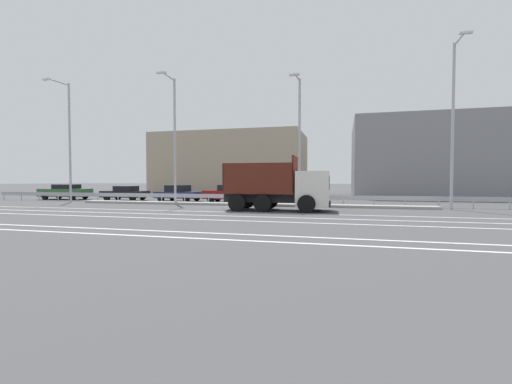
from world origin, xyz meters
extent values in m
plane|color=#424244|center=(0.00, 0.00, 0.00)|extent=(320.00, 320.00, 0.00)
cube|color=silver|center=(3.30, -2.96, 0.00)|extent=(48.77, 0.16, 0.01)
cube|color=silver|center=(3.30, -5.04, 0.00)|extent=(48.77, 0.16, 0.01)
cube|color=silver|center=(3.30, -6.93, 0.00)|extent=(48.77, 0.16, 0.01)
cube|color=silver|center=(3.30, -10.72, 0.00)|extent=(48.77, 0.16, 0.01)
cube|color=silver|center=(3.30, -11.87, 0.00)|extent=(48.77, 0.16, 0.01)
cube|color=gray|center=(0.00, 2.32, 0.09)|extent=(26.82, 1.10, 0.18)
cube|color=#9EA0A5|center=(0.00, 3.49, 0.62)|extent=(48.77, 0.04, 0.32)
cylinder|color=#ADADB2|center=(-24.08, 3.49, 0.31)|extent=(0.09, 0.09, 0.62)
cylinder|color=#ADADB2|center=(-21.99, 3.49, 0.31)|extent=(0.09, 0.09, 0.62)
cylinder|color=#ADADB2|center=(-19.90, 3.49, 0.31)|extent=(0.09, 0.09, 0.62)
cylinder|color=#ADADB2|center=(-17.80, 3.49, 0.31)|extent=(0.09, 0.09, 0.62)
cylinder|color=#ADADB2|center=(-15.71, 3.49, 0.31)|extent=(0.09, 0.09, 0.62)
cylinder|color=#ADADB2|center=(-13.61, 3.49, 0.31)|extent=(0.09, 0.09, 0.62)
cylinder|color=#ADADB2|center=(-11.52, 3.49, 0.31)|extent=(0.09, 0.09, 0.62)
cylinder|color=#ADADB2|center=(-9.42, 3.49, 0.31)|extent=(0.09, 0.09, 0.62)
cylinder|color=#ADADB2|center=(-7.33, 3.49, 0.31)|extent=(0.09, 0.09, 0.62)
cylinder|color=#ADADB2|center=(-5.24, 3.49, 0.31)|extent=(0.09, 0.09, 0.62)
cylinder|color=#ADADB2|center=(-3.14, 3.49, 0.31)|extent=(0.09, 0.09, 0.62)
cylinder|color=#ADADB2|center=(-1.05, 3.49, 0.31)|extent=(0.09, 0.09, 0.62)
cylinder|color=#ADADB2|center=(1.05, 3.49, 0.31)|extent=(0.09, 0.09, 0.62)
cylinder|color=#ADADB2|center=(3.14, 3.49, 0.31)|extent=(0.09, 0.09, 0.62)
cylinder|color=#ADADB2|center=(5.24, 3.49, 0.31)|extent=(0.09, 0.09, 0.62)
cylinder|color=#ADADB2|center=(7.33, 3.49, 0.31)|extent=(0.09, 0.09, 0.62)
cylinder|color=#ADADB2|center=(9.42, 3.49, 0.31)|extent=(0.09, 0.09, 0.62)
cylinder|color=#ADADB2|center=(11.52, 3.49, 0.31)|extent=(0.09, 0.09, 0.62)
cylinder|color=#ADADB2|center=(13.61, 3.49, 0.31)|extent=(0.09, 0.09, 0.62)
cylinder|color=#ADADB2|center=(15.71, 3.49, 0.31)|extent=(0.09, 0.09, 0.62)
cylinder|color=#ADADB2|center=(17.80, 3.49, 0.31)|extent=(0.09, 0.09, 0.62)
cube|color=silver|center=(5.54, -1.10, 1.36)|extent=(2.00, 2.55, 2.10)
cube|color=black|center=(6.52, -1.07, 1.73)|extent=(0.09, 2.14, 0.80)
cube|color=black|center=(6.56, -1.07, 0.47)|extent=(0.17, 2.44, 0.24)
cube|color=black|center=(2.33, -1.19, 0.79)|extent=(4.54, 1.50, 0.53)
cube|color=#511E14|center=(2.33, -1.19, 1.11)|extent=(4.39, 2.52, 0.12)
cube|color=#511E14|center=(2.30, -0.05, 2.04)|extent=(4.32, 0.23, 1.75)
cube|color=#511E14|center=(2.37, -2.34, 2.04)|extent=(4.32, 0.23, 1.75)
cube|color=#511E14|center=(4.44, -1.13, 2.26)|extent=(0.17, 2.39, 2.18)
cube|color=#511E14|center=(0.22, -1.25, 2.04)|extent=(0.17, 2.39, 1.75)
cylinder|color=black|center=(5.22, 0.11, 0.52)|extent=(1.05, 0.35, 1.04)
cylinder|color=black|center=(5.29, -2.33, 0.52)|extent=(1.05, 0.35, 1.04)
cylinder|color=black|center=(2.63, 0.04, 0.52)|extent=(1.05, 0.35, 1.04)
cylinder|color=black|center=(2.70, -2.40, 0.52)|extent=(1.05, 0.35, 1.04)
cylinder|color=black|center=(1.06, -0.01, 0.52)|extent=(1.05, 0.35, 1.04)
cylinder|color=black|center=(1.13, -2.45, 0.52)|extent=(1.05, 0.35, 1.04)
cylinder|color=white|center=(1.09, 2.32, 0.16)|extent=(0.16, 0.16, 0.33)
cylinder|color=black|center=(1.09, 2.32, 0.49)|extent=(0.16, 0.16, 0.33)
cylinder|color=white|center=(1.09, 2.32, 0.81)|extent=(0.16, 0.16, 0.33)
cylinder|color=black|center=(1.09, 2.32, 1.14)|extent=(0.16, 0.16, 0.33)
cylinder|color=white|center=(1.09, 2.32, 1.46)|extent=(0.16, 0.16, 0.33)
cylinder|color=#1E4CB2|center=(1.09, 2.32, 1.99)|extent=(0.73, 0.03, 0.73)
cylinder|color=white|center=(1.09, 2.32, 1.99)|extent=(0.79, 0.02, 0.79)
cylinder|color=#ADADB2|center=(-15.25, 2.24, 5.04)|extent=(0.18, 0.18, 10.08)
cylinder|color=#ADADB2|center=(-15.34, 1.22, 9.93)|extent=(0.28, 2.05, 0.10)
cube|color=silver|center=(-15.43, 0.20, 9.85)|extent=(0.71, 0.26, 0.12)
cylinder|color=#ADADB2|center=(-5.50, 2.39, 4.90)|extent=(0.18, 0.18, 9.80)
cylinder|color=#ADADB2|center=(-5.42, 1.28, 9.65)|extent=(0.24, 2.21, 0.10)
cube|color=silver|center=(-5.35, 0.18, 9.57)|extent=(0.71, 0.24, 0.12)
cylinder|color=#ADADB2|center=(4.26, 2.50, 4.56)|extent=(0.18, 0.18, 9.11)
cylinder|color=#ADADB2|center=(4.19, 1.64, 8.96)|extent=(0.24, 1.73, 0.10)
cube|color=silver|center=(4.12, 0.77, 8.88)|extent=(0.71, 0.25, 0.12)
cylinder|color=#ADADB2|center=(14.01, 2.14, 5.26)|extent=(0.18, 0.18, 10.51)
cylinder|color=#ADADB2|center=(14.01, 1.11, 10.36)|extent=(0.10, 2.07, 0.10)
cube|color=silver|center=(14.02, 0.07, 10.28)|extent=(0.70, 0.20, 0.12)
cube|color=#335B33|center=(-18.98, 5.58, 0.68)|extent=(4.85, 2.27, 0.75)
cube|color=black|center=(-18.84, 5.59, 1.26)|extent=(2.11, 1.83, 0.42)
cylinder|color=black|center=(-20.37, 4.56, 0.30)|extent=(0.61, 0.25, 0.60)
cylinder|color=black|center=(-20.51, 6.37, 0.30)|extent=(0.61, 0.25, 0.60)
cylinder|color=black|center=(-17.46, 4.79, 0.30)|extent=(0.61, 0.25, 0.60)
cylinder|color=black|center=(-17.60, 6.60, 0.30)|extent=(0.61, 0.25, 0.60)
cube|color=black|center=(-12.40, 5.70, 0.59)|extent=(4.25, 2.08, 0.59)
cube|color=black|center=(-12.27, 5.71, 1.12)|extent=(1.84, 1.71, 0.46)
cylinder|color=black|center=(-13.62, 4.75, 0.30)|extent=(0.61, 0.24, 0.60)
cylinder|color=black|center=(-13.73, 6.48, 0.30)|extent=(0.61, 0.24, 0.60)
cylinder|color=black|center=(-11.06, 4.92, 0.30)|extent=(0.61, 0.24, 0.60)
cylinder|color=black|center=(-11.17, 6.64, 0.30)|extent=(0.61, 0.24, 0.60)
cube|color=navy|center=(-6.89, 5.74, 0.58)|extent=(4.24, 2.24, 0.57)
cube|color=black|center=(-7.01, 5.75, 1.15)|extent=(1.85, 1.83, 0.57)
cylinder|color=black|center=(-5.55, 6.57, 0.30)|extent=(0.61, 0.24, 0.60)
cylinder|color=black|center=(-5.69, 4.73, 0.30)|extent=(0.61, 0.24, 0.60)
cylinder|color=black|center=(-8.09, 6.76, 0.30)|extent=(0.61, 0.24, 0.60)
cylinder|color=black|center=(-8.23, 4.92, 0.30)|extent=(0.61, 0.24, 0.60)
cube|color=maroon|center=(-2.17, 5.54, 0.66)|extent=(4.18, 1.94, 0.72)
cube|color=black|center=(-2.04, 5.54, 1.25)|extent=(1.78, 1.65, 0.47)
cylinder|color=black|center=(-3.42, 4.64, 0.30)|extent=(0.61, 0.22, 0.60)
cylinder|color=black|center=(-3.47, 6.37, 0.30)|extent=(0.61, 0.22, 0.60)
cylinder|color=black|center=(-0.86, 4.71, 0.30)|extent=(0.61, 0.22, 0.60)
cylinder|color=black|center=(-0.91, 6.44, 0.30)|extent=(0.61, 0.22, 0.60)
cube|color=tan|center=(-7.45, 22.31, 4.01)|extent=(19.25, 11.23, 8.01)
cube|color=gray|center=(19.94, 20.86, 4.23)|extent=(23.16, 15.15, 8.46)
camera|label=1|loc=(7.37, -22.04, 1.89)|focal=24.00mm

